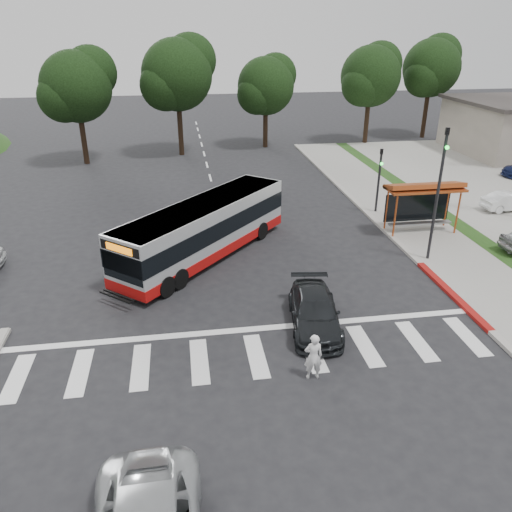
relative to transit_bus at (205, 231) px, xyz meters
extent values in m
plane|color=black|center=(1.23, -3.63, -1.41)|extent=(140.00, 140.00, 0.00)
cube|color=gray|center=(12.23, 4.37, -1.35)|extent=(4.00, 40.00, 0.12)
cube|color=#9E9991|center=(10.23, 4.37, -1.33)|extent=(0.30, 40.00, 0.15)
cube|color=maroon|center=(10.23, -5.63, -1.33)|extent=(0.32, 6.00, 0.15)
cube|color=silver|center=(1.23, -8.63, -1.40)|extent=(18.00, 2.60, 0.01)
cylinder|color=#A8461C|center=(10.23, 0.77, -0.14)|extent=(0.10, 0.10, 2.30)
cylinder|color=#A8461C|center=(13.83, 0.77, -0.14)|extent=(0.10, 0.10, 2.30)
cylinder|color=#A8461C|center=(10.23, 1.97, -0.14)|extent=(0.10, 0.10, 2.30)
cylinder|color=#A8461C|center=(13.83, 1.97, -0.14)|extent=(0.10, 0.10, 2.30)
cube|color=#A8461C|center=(12.03, 1.37, 1.16)|extent=(4.20, 1.60, 0.12)
cube|color=#A8461C|center=(12.03, 1.42, 1.31)|extent=(4.20, 1.32, 0.51)
cube|color=black|center=(12.03, 1.97, -0.09)|extent=(3.80, 0.06, 1.60)
cube|color=gray|center=(12.03, 1.37, -0.84)|extent=(3.60, 0.40, 0.08)
cylinder|color=black|center=(10.83, -2.13, 1.84)|extent=(0.14, 0.14, 6.50)
imported|color=black|center=(10.83, -2.13, 4.59)|extent=(0.16, 0.20, 1.00)
sphere|color=#19E533|center=(10.83, -2.31, 4.24)|extent=(0.18, 0.18, 0.18)
cylinder|color=black|center=(10.83, 4.87, 0.59)|extent=(0.14, 0.14, 4.00)
imported|color=black|center=(10.83, 4.87, 2.09)|extent=(0.16, 0.20, 1.00)
sphere|color=#19E533|center=(10.83, 4.69, 1.74)|extent=(0.18, 0.18, 0.18)
cylinder|color=black|center=(17.23, 24.37, 0.89)|extent=(0.44, 0.44, 4.40)
sphere|color=black|center=(17.23, 24.37, 4.89)|extent=(5.60, 5.60, 5.60)
sphere|color=black|center=(18.35, 25.21, 5.89)|extent=(4.20, 4.20, 4.20)
sphere|color=black|center=(16.25, 23.67, 4.19)|extent=(3.92, 3.92, 3.92)
cylinder|color=black|center=(24.23, 26.37, 1.01)|extent=(0.44, 0.44, 4.84)
sphere|color=black|center=(24.23, 26.37, 5.41)|extent=(5.60, 5.60, 5.60)
sphere|color=black|center=(25.35, 27.21, 6.51)|extent=(4.20, 4.20, 4.20)
sphere|color=black|center=(23.25, 25.67, 4.64)|extent=(3.92, 3.92, 3.92)
cylinder|color=black|center=(-0.77, 22.37, 1.01)|extent=(0.44, 0.44, 4.84)
sphere|color=black|center=(-0.77, 22.37, 5.41)|extent=(6.00, 6.00, 6.00)
sphere|color=black|center=(0.43, 23.27, 6.51)|extent=(4.50, 4.50, 4.50)
sphere|color=black|center=(-1.82, 21.62, 4.64)|extent=(4.20, 4.20, 4.20)
cylinder|color=black|center=(7.23, 24.37, 0.57)|extent=(0.44, 0.44, 3.96)
sphere|color=black|center=(7.23, 24.37, 4.17)|extent=(5.20, 5.20, 5.20)
sphere|color=black|center=(8.27, 25.15, 5.07)|extent=(3.90, 3.90, 3.90)
sphere|color=black|center=(6.32, 23.72, 3.54)|extent=(3.64, 3.64, 3.64)
cylinder|color=black|center=(-8.77, 20.37, 0.79)|extent=(0.44, 0.44, 4.40)
sphere|color=black|center=(-8.77, 20.37, 4.79)|extent=(5.60, 5.60, 5.60)
sphere|color=black|center=(-7.65, 21.21, 5.79)|extent=(4.20, 4.20, 4.20)
sphere|color=black|center=(-9.75, 19.67, 4.09)|extent=(3.92, 3.92, 3.92)
imported|color=silver|center=(2.88, -10.08, -0.57)|extent=(0.62, 0.41, 1.67)
imported|color=black|center=(3.73, -7.07, -0.76)|extent=(2.41, 4.64, 1.28)
imported|color=white|center=(19.12, 3.85, -0.74)|extent=(3.48, 1.38, 1.13)
camera|label=1|loc=(-0.99, -22.94, 9.16)|focal=35.00mm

